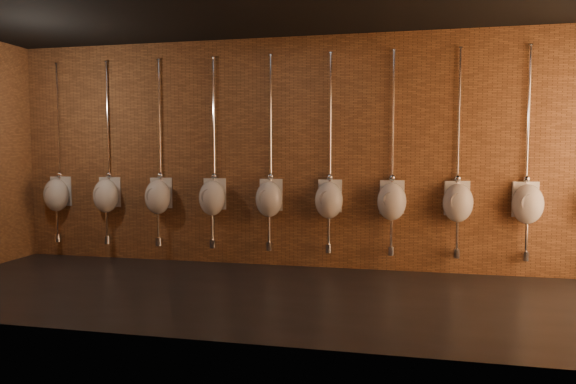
% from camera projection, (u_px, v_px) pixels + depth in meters
% --- Properties ---
extents(ground, '(8.50, 8.50, 0.00)m').
position_uv_depth(ground, '(273.00, 295.00, 5.81)').
color(ground, black).
rests_on(ground, ground).
extents(room_shell, '(8.54, 3.04, 3.22)m').
position_uv_depth(room_shell, '(272.00, 116.00, 5.66)').
color(room_shell, black).
rests_on(room_shell, ground).
extents(urinal_0, '(0.43, 0.39, 2.72)m').
position_uv_depth(urinal_0, '(57.00, 194.00, 7.84)').
color(urinal_0, silver).
rests_on(urinal_0, ground).
extents(urinal_1, '(0.43, 0.39, 2.72)m').
position_uv_depth(urinal_1, '(106.00, 195.00, 7.67)').
color(urinal_1, silver).
rests_on(urinal_1, ground).
extents(urinal_2, '(0.43, 0.39, 2.72)m').
position_uv_depth(urinal_2, '(158.00, 196.00, 7.49)').
color(urinal_2, silver).
rests_on(urinal_2, ground).
extents(urinal_3, '(0.43, 0.39, 2.72)m').
position_uv_depth(urinal_3, '(212.00, 197.00, 7.32)').
color(urinal_3, silver).
rests_on(urinal_3, ground).
extents(urinal_4, '(0.43, 0.39, 2.72)m').
position_uv_depth(urinal_4, '(269.00, 198.00, 7.15)').
color(urinal_4, silver).
rests_on(urinal_4, ground).
extents(urinal_5, '(0.43, 0.39, 2.72)m').
position_uv_depth(urinal_5, '(329.00, 199.00, 6.97)').
color(urinal_5, silver).
rests_on(urinal_5, ground).
extents(urinal_6, '(0.43, 0.39, 2.72)m').
position_uv_depth(urinal_6, '(392.00, 200.00, 6.80)').
color(urinal_6, silver).
rests_on(urinal_6, ground).
extents(urinal_7, '(0.43, 0.39, 2.72)m').
position_uv_depth(urinal_7, '(458.00, 202.00, 6.63)').
color(urinal_7, silver).
rests_on(urinal_7, ground).
extents(urinal_8, '(0.43, 0.39, 2.72)m').
position_uv_depth(urinal_8, '(527.00, 203.00, 6.45)').
color(urinal_8, silver).
rests_on(urinal_8, ground).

